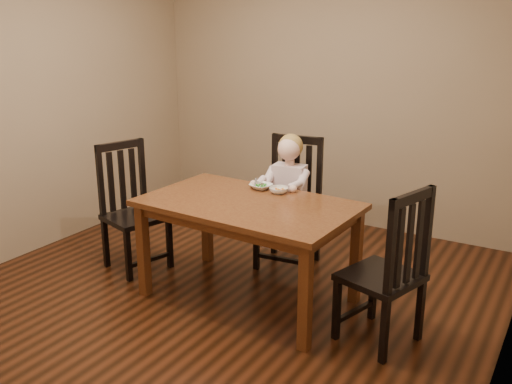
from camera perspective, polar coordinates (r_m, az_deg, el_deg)
The scene contains 9 objects.
room at distance 4.14m, azimuth -3.32°, elevation 6.99°, with size 4.01×4.01×2.71m.
dining_table at distance 4.21m, azimuth -0.80°, elevation -2.17°, with size 1.59×1.00×0.78m.
chair_child at distance 4.90m, azimuth 3.46°, elevation -1.28°, with size 0.53×0.51×1.11m.
chair_left at distance 4.96m, azimuth -12.29°, elevation -1.66°, with size 0.56×0.57×1.08m.
chair_right at distance 3.78m, azimuth 13.08°, elevation -7.72°, with size 0.56×0.57×1.08m.
toddler at distance 4.81m, azimuth 3.25°, elevation 0.33°, with size 0.36×0.45×0.62m, color white, non-canonical shape.
bowl_peas at distance 4.49m, azimuth 0.50°, elevation 0.56°, with size 0.17×0.17×0.04m, color white.
bowl_veg at distance 4.39m, azimuth 2.28°, elevation 0.18°, with size 0.15×0.15×0.05m, color white.
fork at distance 4.49m, azimuth -0.07°, elevation 0.87°, with size 0.07×0.13×0.05m.
Camera 1 is at (2.29, -3.38, 2.07)m, focal length 40.00 mm.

